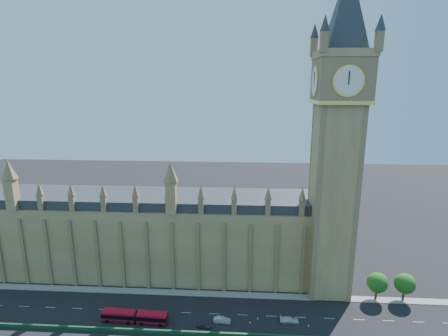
# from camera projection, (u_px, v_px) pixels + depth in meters

# --- Properties ---
(ground) EXTENTS (400.00, 400.00, 0.00)m
(ground) POSITION_uv_depth(u_px,v_px,m) (200.00, 313.00, 98.85)
(ground) COLOR black
(ground) RESTS_ON ground
(palace_westminster) EXTENTS (120.00, 20.00, 28.00)m
(palace_westminster) POSITION_uv_depth(u_px,v_px,m) (135.00, 234.00, 118.51)
(palace_westminster) COLOR olive
(palace_westminster) RESTS_ON ground
(elizabeth_tower) EXTENTS (20.59, 20.59, 105.00)m
(elizabeth_tower) POSITION_uv_depth(u_px,v_px,m) (339.00, 116.00, 97.53)
(elizabeth_tower) COLOR olive
(elizabeth_tower) RESTS_ON ground
(bridge_parapet) EXTENTS (160.00, 0.60, 1.20)m
(bridge_parapet) POSITION_uv_depth(u_px,v_px,m) (196.00, 333.00, 89.98)
(bridge_parapet) COLOR #1E4C2D
(bridge_parapet) RESTS_ON ground
(kerb_north) EXTENTS (160.00, 3.00, 0.16)m
(kerb_north) POSITION_uv_depth(u_px,v_px,m) (204.00, 294.00, 108.06)
(kerb_north) COLOR gray
(kerb_north) RESTS_ON ground
(tree_east_near) EXTENTS (6.00, 6.00, 8.50)m
(tree_east_near) POSITION_uv_depth(u_px,v_px,m) (378.00, 282.00, 104.20)
(tree_east_near) COLOR #382619
(tree_east_near) RESTS_ON ground
(tree_east_far) EXTENTS (6.00, 6.00, 8.50)m
(tree_east_far) POSITION_uv_depth(u_px,v_px,m) (405.00, 283.00, 103.72)
(tree_east_far) COLOR #382619
(tree_east_far) RESTS_ON ground
(red_bus) EXTENTS (18.16, 3.55, 3.07)m
(red_bus) POSITION_uv_depth(u_px,v_px,m) (135.00, 317.00, 94.93)
(red_bus) COLOR #B70C21
(red_bus) RESTS_ON ground
(car_grey) EXTENTS (3.98, 2.03, 1.30)m
(car_grey) POSITION_uv_depth(u_px,v_px,m) (204.00, 325.00, 92.90)
(car_grey) COLOR #3E4046
(car_grey) RESTS_ON ground
(car_silver) EXTENTS (4.79, 2.07, 1.53)m
(car_silver) POSITION_uv_depth(u_px,v_px,m) (222.00, 320.00, 94.87)
(car_silver) COLOR #B3B4BB
(car_silver) RESTS_ON ground
(car_white) EXTENTS (5.10, 2.17, 1.47)m
(car_white) POSITION_uv_depth(u_px,v_px,m) (289.00, 320.00, 94.93)
(car_white) COLOR silver
(car_white) RESTS_ON ground
(cone_a) EXTENTS (0.54, 0.54, 0.70)m
(cone_a) POSITION_uv_depth(u_px,v_px,m) (258.00, 319.00, 96.10)
(cone_a) COLOR black
(cone_a) RESTS_ON ground
(cone_b) EXTENTS (0.41, 0.41, 0.64)m
(cone_b) POSITION_uv_depth(u_px,v_px,m) (308.00, 326.00, 93.26)
(cone_b) COLOR black
(cone_b) RESTS_ON ground
(cone_c) EXTENTS (0.45, 0.45, 0.64)m
(cone_c) POSITION_uv_depth(u_px,v_px,m) (297.00, 319.00, 96.01)
(cone_c) COLOR black
(cone_c) RESTS_ON ground
(cone_d) EXTENTS (0.51, 0.51, 0.66)m
(cone_d) POSITION_uv_depth(u_px,v_px,m) (250.00, 322.00, 94.53)
(cone_d) COLOR black
(cone_d) RESTS_ON ground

